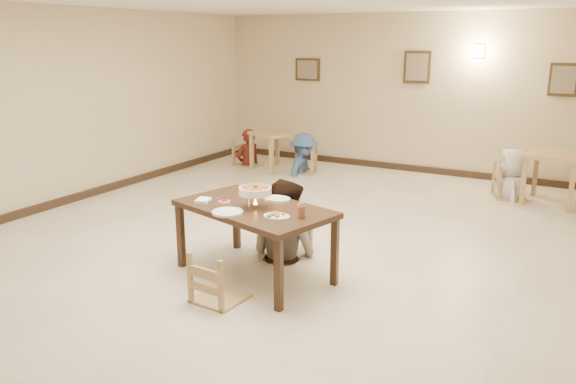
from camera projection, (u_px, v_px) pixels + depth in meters
The scene contains 28 objects.
floor at pixel (282, 250), 6.87m from camera, with size 10.00×10.00×0.00m, color beige.
wall_back at pixel (411, 94), 10.70m from camera, with size 10.00×10.00×0.00m, color beige.
wall_left at pixel (48, 109), 8.34m from camera, with size 10.00×10.00×0.00m, color beige.
baseboard_back at pixel (406, 168), 11.05m from camera, with size 8.00×0.06×0.12m, color black.
baseboard_left at pixel (60, 202), 8.71m from camera, with size 0.06×10.00×0.12m, color black.
picture_a at pixel (307, 70), 11.59m from camera, with size 0.55×0.04×0.45m.
picture_b at pixel (417, 67), 10.49m from camera, with size 0.50×0.04×0.60m.
picture_c at pixel (563, 80), 9.36m from camera, with size 0.45×0.04×0.55m.
wall_sconce at pixel (479, 51), 9.90m from camera, with size 0.16×0.05×0.22m, color #FFD88C.
main_table at pixel (254, 213), 5.98m from camera, with size 1.87×1.35×0.79m.
chair_far at pixel (288, 214), 6.67m from camera, with size 0.46×0.46×0.98m.
chair_near at pixel (219, 253), 5.45m from camera, with size 0.46×0.46×0.99m.
main_diner at pixel (284, 179), 6.48m from camera, with size 0.91×0.71×1.87m, color gray.
curry_warmer at pixel (255, 191), 5.86m from camera, with size 0.38×0.34×0.31m.
rice_plate_far at pixel (277, 198), 6.18m from camera, with size 0.31×0.31×0.07m.
rice_plate_near at pixel (227, 212), 5.70m from camera, with size 0.32×0.32×0.07m.
fried_plate at pixel (276, 216), 5.56m from camera, with size 0.27×0.27×0.06m.
chili_dish at pixel (225, 201), 6.09m from camera, with size 0.12×0.12×0.03m.
napkin_cutlery at pixel (204, 200), 6.11m from camera, with size 0.20×0.29×0.03m.
drink_glass at pixel (301, 211), 5.56m from camera, with size 0.08×0.08×0.15m.
bg_table_left at pixel (274, 139), 10.97m from camera, with size 0.99×0.99×0.76m.
bg_table_right at pixel (555, 162), 8.67m from camera, with size 0.91×0.91×0.80m.
bg_chair_ll at pixel (248, 142), 11.34m from camera, with size 0.48×0.48×1.01m.
bg_chair_lr at pixel (304, 150), 10.72m from camera, with size 0.43×0.43×0.91m.
bg_chair_rl at pixel (512, 166), 9.05m from camera, with size 0.49×0.49×1.04m.
bg_diner_a at pixel (247, 129), 11.27m from camera, with size 0.56×0.37×1.53m, color #511810.
bg_diner_b at pixel (304, 133), 10.63m from camera, with size 1.01×0.58×1.57m, color #44659A.
bg_diner_c at pixel (514, 149), 8.98m from camera, with size 0.79×0.51×1.62m, color silver.
Camera 1 is at (3.18, -5.60, 2.49)m, focal length 35.00 mm.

